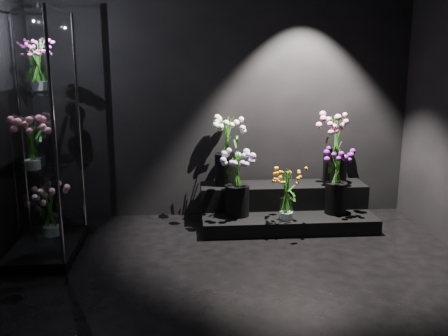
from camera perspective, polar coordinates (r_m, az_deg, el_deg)
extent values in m
plane|color=black|center=(3.79, 2.56, -14.61)|extent=(4.00, 4.00, 0.00)
plane|color=black|center=(5.36, 0.05, 9.19)|extent=(4.00, 0.00, 4.00)
plane|color=black|center=(1.44, 12.91, -1.54)|extent=(4.00, 0.00, 4.00)
cube|color=black|center=(5.28, 7.09, -5.70)|extent=(1.76, 0.78, 0.15)
cube|color=black|center=(5.40, 6.73, -3.08)|extent=(1.76, 0.39, 0.24)
cube|color=black|center=(4.81, -19.71, -8.61)|extent=(0.57, 0.96, 0.10)
cube|color=white|center=(4.59, -20.43, 0.34)|extent=(0.51, 0.90, 0.01)
cube|color=white|center=(4.50, -21.06, 8.08)|extent=(0.51, 0.90, 0.01)
cylinder|color=white|center=(4.97, 7.14, -4.65)|extent=(0.14, 0.14, 0.22)
cylinder|color=black|center=(5.05, 1.51, -3.72)|extent=(0.25, 0.25, 0.31)
cylinder|color=black|center=(5.24, 12.65, -3.36)|extent=(0.22, 0.22, 0.32)
cylinder|color=black|center=(5.28, 0.32, -0.12)|extent=(0.25, 0.25, 0.33)
cylinder|color=black|center=(5.45, 12.56, -0.09)|extent=(0.25, 0.25, 0.32)
cylinder|color=white|center=(4.37, -21.08, 1.37)|extent=(0.13, 0.13, 0.24)
cylinder|color=white|center=(4.61, -20.36, 9.63)|extent=(0.13, 0.13, 0.21)
cylinder|color=white|center=(4.91, -19.19, -5.85)|extent=(0.16, 0.16, 0.27)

